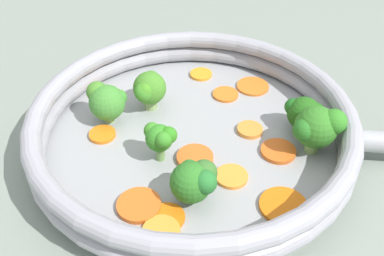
{
  "coord_description": "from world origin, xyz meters",
  "views": [
    {
      "loc": [
        0.36,
        -0.15,
        0.35
      ],
      "look_at": [
        0.0,
        0.0,
        0.03
      ],
      "focal_mm": 42.0,
      "sensor_mm": 36.0,
      "label": 1
    }
  ],
  "objects_px": {
    "carrot_slice_3": "(167,217)",
    "carrot_slice_5": "(225,94)",
    "carrot_slice_2": "(102,134)",
    "broccoli_floret_4": "(160,138)",
    "carrot_slice_10": "(195,158)",
    "carrot_slice_11": "(201,74)",
    "broccoli_floret_5": "(195,180)",
    "skillet": "(192,142)",
    "carrot_slice_8": "(278,151)",
    "carrot_slice_6": "(253,86)",
    "carrot_slice_9": "(250,130)",
    "carrot_slice_0": "(108,95)",
    "carrot_slice_7": "(161,231)",
    "carrot_slice_1": "(283,206)",
    "carrot_slice_4": "(232,176)",
    "broccoli_floret_1": "(304,113)",
    "broccoli_floret_0": "(149,88)",
    "carrot_slice_12": "(139,205)",
    "broccoli_floret_2": "(317,127)",
    "broccoli_floret_3": "(106,101)"
  },
  "relations": [
    {
      "from": "carrot_slice_3",
      "to": "carrot_slice_4",
      "type": "height_order",
      "value": "same"
    },
    {
      "from": "skillet",
      "to": "carrot_slice_5",
      "type": "height_order",
      "value": "carrot_slice_5"
    },
    {
      "from": "carrot_slice_5",
      "to": "broccoli_floret_5",
      "type": "distance_m",
      "value": 0.18
    },
    {
      "from": "carrot_slice_1",
      "to": "carrot_slice_8",
      "type": "relative_size",
      "value": 1.21
    },
    {
      "from": "carrot_slice_1",
      "to": "carrot_slice_4",
      "type": "xyz_separation_m",
      "value": [
        -0.05,
        -0.03,
        -0.0
      ]
    },
    {
      "from": "carrot_slice_2",
      "to": "broccoli_floret_0",
      "type": "distance_m",
      "value": 0.08
    },
    {
      "from": "carrot_slice_6",
      "to": "carrot_slice_12",
      "type": "distance_m",
      "value": 0.24
    },
    {
      "from": "skillet",
      "to": "broccoli_floret_1",
      "type": "relative_size",
      "value": 7.91
    },
    {
      "from": "carrot_slice_11",
      "to": "broccoli_floret_3",
      "type": "distance_m",
      "value": 0.15
    },
    {
      "from": "carrot_slice_10",
      "to": "carrot_slice_11",
      "type": "height_order",
      "value": "carrot_slice_10"
    },
    {
      "from": "carrot_slice_1",
      "to": "carrot_slice_11",
      "type": "xyz_separation_m",
      "value": [
        -0.24,
        0.02,
        -0.0
      ]
    },
    {
      "from": "broccoli_floret_5",
      "to": "carrot_slice_7",
      "type": "bearing_deg",
      "value": -60.32
    },
    {
      "from": "carrot_slice_8",
      "to": "carrot_slice_10",
      "type": "bearing_deg",
      "value": -106.37
    },
    {
      "from": "carrot_slice_3",
      "to": "carrot_slice_11",
      "type": "height_order",
      "value": "same"
    },
    {
      "from": "carrot_slice_0",
      "to": "carrot_slice_4",
      "type": "height_order",
      "value": "same"
    },
    {
      "from": "carrot_slice_7",
      "to": "broccoli_floret_4",
      "type": "bearing_deg",
      "value": 159.77
    },
    {
      "from": "carrot_slice_1",
      "to": "carrot_slice_10",
      "type": "bearing_deg",
      "value": -151.12
    },
    {
      "from": "skillet",
      "to": "carrot_slice_10",
      "type": "height_order",
      "value": "carrot_slice_10"
    },
    {
      "from": "carrot_slice_10",
      "to": "carrot_slice_6",
      "type": "bearing_deg",
      "value": 127.56
    },
    {
      "from": "carrot_slice_2",
      "to": "broccoli_floret_4",
      "type": "relative_size",
      "value": 0.67
    },
    {
      "from": "carrot_slice_5",
      "to": "broccoli_floret_2",
      "type": "relative_size",
      "value": 0.58
    },
    {
      "from": "carrot_slice_7",
      "to": "broccoli_floret_1",
      "type": "relative_size",
      "value": 0.81
    },
    {
      "from": "broccoli_floret_4",
      "to": "broccoli_floret_1",
      "type": "bearing_deg",
      "value": 84.33
    },
    {
      "from": "skillet",
      "to": "carrot_slice_5",
      "type": "bearing_deg",
      "value": 129.51
    },
    {
      "from": "carrot_slice_3",
      "to": "carrot_slice_10",
      "type": "bearing_deg",
      "value": 138.25
    },
    {
      "from": "broccoli_floret_5",
      "to": "carrot_slice_1",
      "type": "bearing_deg",
      "value": 59.42
    },
    {
      "from": "carrot_slice_5",
      "to": "broccoli_floret_2",
      "type": "height_order",
      "value": "broccoli_floret_2"
    },
    {
      "from": "carrot_slice_0",
      "to": "carrot_slice_1",
      "type": "distance_m",
      "value": 0.27
    },
    {
      "from": "skillet",
      "to": "carrot_slice_12",
      "type": "bearing_deg",
      "value": -50.04
    },
    {
      "from": "carrot_slice_0",
      "to": "carrot_slice_3",
      "type": "xyz_separation_m",
      "value": [
        0.21,
        -0.0,
        -0.0
      ]
    },
    {
      "from": "carrot_slice_6",
      "to": "carrot_slice_9",
      "type": "distance_m",
      "value": 0.09
    },
    {
      "from": "carrot_slice_2",
      "to": "carrot_slice_5",
      "type": "bearing_deg",
      "value": 95.39
    },
    {
      "from": "broccoli_floret_0",
      "to": "skillet",
      "type": "bearing_deg",
      "value": 19.2
    },
    {
      "from": "broccoli_floret_5",
      "to": "carrot_slice_0",
      "type": "bearing_deg",
      "value": -170.58
    },
    {
      "from": "carrot_slice_1",
      "to": "carrot_slice_7",
      "type": "distance_m",
      "value": 0.12
    },
    {
      "from": "carrot_slice_7",
      "to": "carrot_slice_2",
      "type": "bearing_deg",
      "value": -174.25
    },
    {
      "from": "carrot_slice_5",
      "to": "carrot_slice_9",
      "type": "bearing_deg",
      "value": -4.46
    },
    {
      "from": "broccoli_floret_2",
      "to": "carrot_slice_9",
      "type": "bearing_deg",
      "value": -140.4
    },
    {
      "from": "carrot_slice_8",
      "to": "carrot_slice_5",
      "type": "bearing_deg",
      "value": -177.56
    },
    {
      "from": "broccoli_floret_2",
      "to": "broccoli_floret_5",
      "type": "relative_size",
      "value": 1.19
    },
    {
      "from": "carrot_slice_11",
      "to": "carrot_slice_2",
      "type": "bearing_deg",
      "value": -65.62
    },
    {
      "from": "carrot_slice_4",
      "to": "broccoli_floret_0",
      "type": "xyz_separation_m",
      "value": [
        -0.15,
        -0.04,
        0.03
      ]
    },
    {
      "from": "carrot_slice_4",
      "to": "carrot_slice_7",
      "type": "height_order",
      "value": "same"
    },
    {
      "from": "carrot_slice_9",
      "to": "carrot_slice_10",
      "type": "bearing_deg",
      "value": -76.68
    },
    {
      "from": "carrot_slice_3",
      "to": "carrot_slice_5",
      "type": "distance_m",
      "value": 0.21
    },
    {
      "from": "carrot_slice_9",
      "to": "broccoli_floret_5",
      "type": "height_order",
      "value": "broccoli_floret_5"
    },
    {
      "from": "skillet",
      "to": "carrot_slice_10",
      "type": "distance_m",
      "value": 0.04
    },
    {
      "from": "carrot_slice_8",
      "to": "broccoli_floret_4",
      "type": "height_order",
      "value": "broccoli_floret_4"
    },
    {
      "from": "skillet",
      "to": "carrot_slice_10",
      "type": "bearing_deg",
      "value": -18.08
    },
    {
      "from": "carrot_slice_6",
      "to": "carrot_slice_12",
      "type": "bearing_deg",
      "value": -56.09
    }
  ]
}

